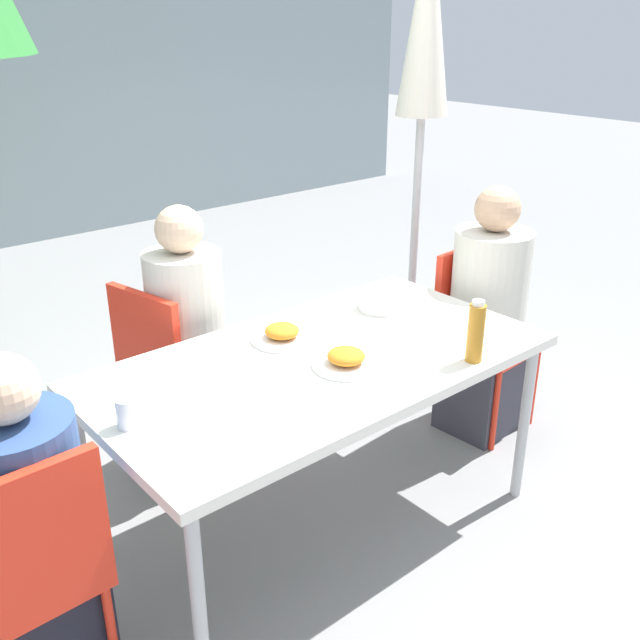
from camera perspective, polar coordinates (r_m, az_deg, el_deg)
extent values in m
plane|color=gray|center=(3.01, 0.00, -16.10)|extent=(24.00, 24.00, 0.00)
cube|color=silver|center=(2.60, 0.00, -3.44)|extent=(1.67, 0.89, 0.04)
cylinder|color=#B7B7B7|center=(2.20, -9.66, -21.85)|extent=(0.04, 0.04, 0.72)
cylinder|color=#B7B7B7|center=(3.08, 16.02, -7.89)|extent=(0.04, 0.04, 0.72)
cylinder|color=#B7B7B7|center=(2.76, -18.22, -12.26)|extent=(0.04, 0.04, 0.72)
cylinder|color=#B7B7B7|center=(3.50, 5.64, -3.08)|extent=(0.04, 0.04, 0.72)
cube|color=red|center=(2.31, -22.84, -18.23)|extent=(0.41, 0.41, 0.04)
cube|color=red|center=(2.03, -22.06, -16.20)|extent=(0.40, 0.04, 0.42)
cylinder|color=red|center=(2.62, -19.72, -18.73)|extent=(0.03, 0.03, 0.43)
cylinder|color=red|center=(2.38, -16.25, -23.30)|extent=(0.03, 0.03, 0.43)
cube|color=black|center=(2.46, -20.86, -21.58)|extent=(0.31, 0.31, 0.47)
cylinder|color=navy|center=(2.17, -22.65, -12.72)|extent=(0.33, 0.33, 0.47)
sphere|color=beige|center=(2.00, -24.09, -5.06)|extent=(0.19, 0.19, 0.19)
cube|color=red|center=(3.53, 13.42, -1.80)|extent=(0.43, 0.43, 0.04)
cube|color=red|center=(3.54, 11.32, 2.46)|extent=(0.40, 0.06, 0.42)
cylinder|color=red|center=(3.70, 16.74, -5.07)|extent=(0.03, 0.03, 0.43)
cylinder|color=red|center=(3.43, 13.84, -7.03)|extent=(0.03, 0.03, 0.43)
cylinder|color=red|center=(3.85, 12.40, -3.42)|extent=(0.03, 0.03, 0.43)
cylinder|color=red|center=(3.59, 9.31, -5.15)|extent=(0.03, 0.03, 0.43)
cube|color=#383842|center=(3.59, 12.66, -5.12)|extent=(0.34, 0.34, 0.47)
cylinder|color=beige|center=(3.38, 13.41, 2.46)|extent=(0.35, 0.35, 0.55)
sphere|color=tan|center=(3.27, 14.02, 8.62)|extent=(0.20, 0.20, 0.20)
cube|color=red|center=(3.21, -10.89, -4.27)|extent=(0.48, 0.48, 0.04)
cube|color=red|center=(3.01, -13.78, -1.62)|extent=(0.12, 0.40, 0.42)
cylinder|color=red|center=(3.53, -10.42, -5.82)|extent=(0.03, 0.03, 0.43)
cylinder|color=red|center=(3.31, -6.40, -7.65)|extent=(0.03, 0.03, 0.43)
cylinder|color=red|center=(3.35, -14.73, -7.98)|extent=(0.03, 0.03, 0.43)
cylinder|color=red|center=(3.12, -10.78, -10.11)|extent=(0.03, 0.03, 0.43)
cube|color=#473D33|center=(3.28, -10.01, -7.83)|extent=(0.34, 0.34, 0.47)
cylinder|color=beige|center=(3.05, -10.68, 0.38)|extent=(0.32, 0.32, 0.55)
sphere|color=beige|center=(2.92, -11.22, 7.13)|extent=(0.20, 0.20, 0.20)
cylinder|color=#333333|center=(4.20, 7.02, -3.50)|extent=(0.36, 0.36, 0.05)
cylinder|color=#BCBCBC|center=(3.82, 7.90, 12.37)|extent=(0.04, 0.04, 2.39)
cone|color=beige|center=(3.75, 8.55, 23.16)|extent=(0.26, 0.26, 0.96)
cylinder|color=white|center=(2.73, -3.05, -1.51)|extent=(0.24, 0.24, 0.01)
ellipsoid|color=orange|center=(2.71, -3.06, -0.87)|extent=(0.13, 0.13, 0.05)
cylinder|color=white|center=(2.53, 2.09, -3.58)|extent=(0.24, 0.24, 0.01)
ellipsoid|color=orange|center=(2.51, 2.10, -2.89)|extent=(0.13, 0.13, 0.05)
cylinder|color=#B7751E|center=(2.59, 12.34, -1.05)|extent=(0.06, 0.06, 0.22)
cylinder|color=white|center=(2.54, 12.57, 1.34)|extent=(0.04, 0.04, 0.02)
cylinder|color=white|center=(2.24, -15.20, -7.16)|extent=(0.07, 0.07, 0.10)
cylinder|color=white|center=(3.02, 4.86, 1.31)|extent=(0.18, 0.18, 0.05)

